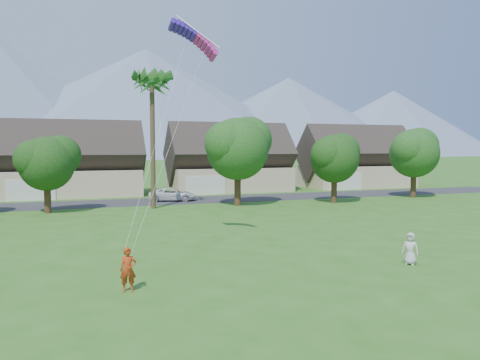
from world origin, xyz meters
name	(u,v)px	position (x,y,z in m)	size (l,w,h in m)	color
ground	(331,304)	(0.00, 0.00, 0.00)	(500.00, 500.00, 0.00)	#2D6019
street	(165,201)	(0.00, 34.00, 0.01)	(90.00, 7.00, 0.01)	#2D2D30
kite_flyer	(128,270)	(-6.73, 3.89, 0.86)	(0.63, 0.41, 1.73)	#A83613
watcher	(410,249)	(6.46, 3.75, 0.77)	(0.75, 0.49, 1.54)	silver
parked_car	(172,194)	(0.82, 34.00, 0.68)	(2.24, 4.87, 1.35)	white
mountain_ridge	(112,106)	(10.40, 260.00, 29.07)	(540.00, 240.00, 70.00)	slate
houses_row	(155,165)	(0.49, 42.99, 3.44)	(72.75, 8.19, 8.86)	beige
tree_row	(163,155)	(-1.14, 27.92, 4.89)	(62.27, 6.67, 8.45)	#47301C
fan_palm	(152,79)	(-2.00, 28.50, 11.80)	(3.00, 3.00, 13.80)	#4C3D26
parafoil_kite	(196,37)	(-2.27, 10.87, 11.61)	(3.12, 1.25, 0.50)	#3D18B9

